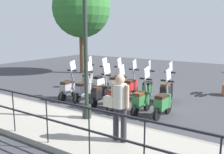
% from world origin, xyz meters
% --- Properties ---
extents(ground_plane, '(28.00, 28.00, 0.00)m').
position_xyz_m(ground_plane, '(0.00, 0.00, 0.00)').
color(ground_plane, '#38383D').
extents(promenade_walkway, '(2.20, 20.00, 0.15)m').
position_xyz_m(promenade_walkway, '(-3.15, 0.00, 0.07)').
color(promenade_walkway, gray).
rests_on(promenade_walkway, ground_plane).
extents(fence_railing, '(0.04, 16.03, 1.07)m').
position_xyz_m(fence_railing, '(-4.20, 0.00, 0.89)').
color(fence_railing, black).
rests_on(fence_railing, promenade_walkway).
extents(lamp_post_near, '(0.26, 0.90, 4.25)m').
position_xyz_m(lamp_post_near, '(-2.40, -0.32, 2.03)').
color(lamp_post_near, '#232D28').
rests_on(lamp_post_near, promenade_walkway).
extents(pedestrian_with_bag, '(0.34, 0.65, 1.59)m').
position_xyz_m(pedestrian_with_bag, '(-3.20, -1.94, 1.08)').
color(pedestrian_with_bag, '#28282D').
rests_on(pedestrian_with_bag, promenade_walkway).
extents(tree_large, '(3.61, 3.61, 5.88)m').
position_xyz_m(tree_large, '(4.43, 5.57, 4.05)').
color(tree_large, brown).
rests_on(tree_large, ground_plane).
extents(scooter_near_0, '(1.23, 0.44, 1.54)m').
position_xyz_m(scooter_near_0, '(-0.71, -2.02, 0.48)').
color(scooter_near_0, black).
rests_on(scooter_near_0, ground_plane).
extents(scooter_near_1, '(1.23, 0.44, 1.54)m').
position_xyz_m(scooter_near_1, '(-0.79, -1.30, 0.48)').
color(scooter_near_1, black).
rests_on(scooter_near_1, ground_plane).
extents(scooter_near_2, '(1.23, 0.44, 1.54)m').
position_xyz_m(scooter_near_2, '(-0.87, -0.40, 0.48)').
color(scooter_near_2, black).
rests_on(scooter_near_2, ground_plane).
extents(scooter_near_3, '(1.23, 0.45, 1.54)m').
position_xyz_m(scooter_near_3, '(-0.86, 0.29, 0.48)').
color(scooter_near_3, black).
rests_on(scooter_near_3, ground_plane).
extents(scooter_near_4, '(1.23, 0.44, 1.54)m').
position_xyz_m(scooter_near_4, '(-0.66, 1.24, 0.48)').
color(scooter_near_4, black).
rests_on(scooter_near_4, ground_plane).
extents(scooter_near_5, '(1.23, 0.44, 1.54)m').
position_xyz_m(scooter_near_5, '(-0.80, 1.93, 0.48)').
color(scooter_near_5, black).
rests_on(scooter_near_5, ground_plane).
extents(scooter_far_0, '(1.23, 0.44, 1.54)m').
position_xyz_m(scooter_far_0, '(0.95, -1.50, 0.48)').
color(scooter_far_0, black).
rests_on(scooter_far_0, ground_plane).
extents(scooter_far_1, '(1.21, 0.52, 1.54)m').
position_xyz_m(scooter_far_1, '(0.83, -0.75, 0.48)').
color(scooter_far_1, black).
rests_on(scooter_far_1, ground_plane).
extents(scooter_far_2, '(1.23, 0.44, 1.54)m').
position_xyz_m(scooter_far_2, '(0.80, -0.03, 0.48)').
color(scooter_far_2, black).
rests_on(scooter_far_2, ground_plane).
extents(scooter_far_3, '(1.23, 0.44, 1.54)m').
position_xyz_m(scooter_far_3, '(1.05, 0.87, 0.48)').
color(scooter_far_3, black).
rests_on(scooter_far_3, ground_plane).
extents(scooter_far_4, '(1.23, 0.44, 1.54)m').
position_xyz_m(scooter_far_4, '(0.80, 1.52, 0.48)').
color(scooter_far_4, black).
rests_on(scooter_far_4, ground_plane).
extents(scooter_far_5, '(1.20, 0.54, 1.54)m').
position_xyz_m(scooter_far_5, '(0.96, 2.35, 0.48)').
color(scooter_far_5, black).
rests_on(scooter_far_5, ground_plane).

